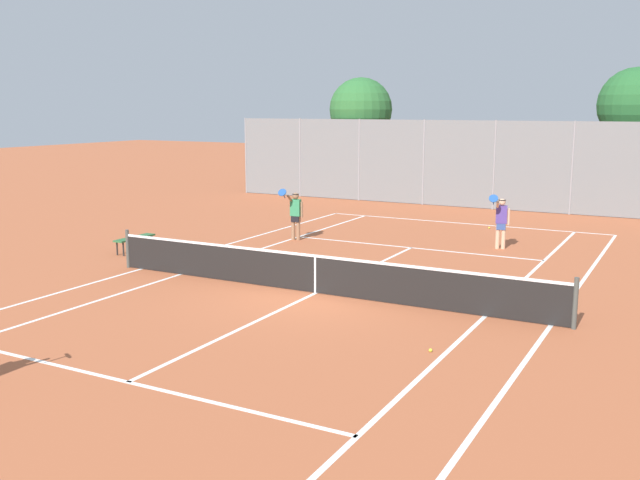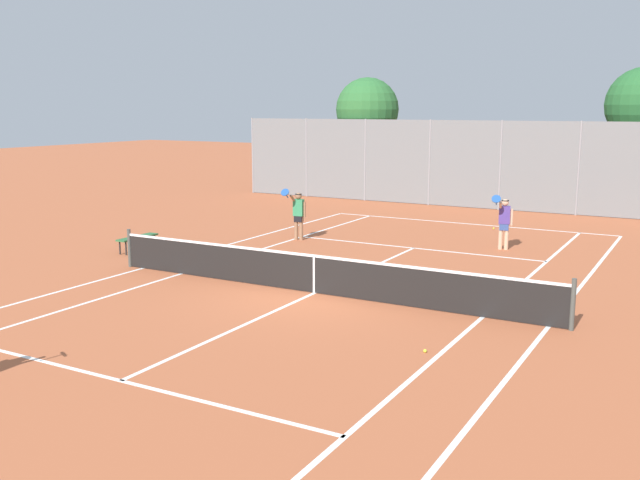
% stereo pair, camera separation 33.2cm
% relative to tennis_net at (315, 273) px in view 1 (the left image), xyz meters
% --- Properties ---
extents(ground_plane, '(120.00, 120.00, 0.00)m').
position_rel_tennis_net_xyz_m(ground_plane, '(0.00, 0.00, -0.51)').
color(ground_plane, '#B25B38').
extents(court_line_markings, '(11.10, 23.90, 0.01)m').
position_rel_tennis_net_xyz_m(court_line_markings, '(0.00, 0.00, -0.51)').
color(court_line_markings, white).
rests_on(court_line_markings, ground).
extents(tennis_net, '(12.00, 0.10, 1.07)m').
position_rel_tennis_net_xyz_m(tennis_net, '(0.00, 0.00, 0.00)').
color(tennis_net, '#474C47').
rests_on(tennis_net, ground).
extents(player_far_left, '(0.60, 0.79, 1.77)m').
position_rel_tennis_net_xyz_m(player_far_left, '(-3.93, 5.83, 0.42)').
color(player_far_left, '#936B4C').
rests_on(player_far_left, ground).
extents(player_far_right, '(0.54, 0.83, 1.77)m').
position_rel_tennis_net_xyz_m(player_far_right, '(2.54, 7.56, 0.42)').
color(player_far_right, '#D8A884').
rests_on(player_far_right, ground).
extents(loose_tennis_ball_1, '(0.07, 0.07, 0.07)m').
position_rel_tennis_net_xyz_m(loose_tennis_ball_1, '(1.23, 11.15, -0.48)').
color(loose_tennis_ball_1, '#D1DB33').
rests_on(loose_tennis_ball_1, ground).
extents(loose_tennis_ball_2, '(0.07, 0.07, 0.07)m').
position_rel_tennis_net_xyz_m(loose_tennis_ball_2, '(3.86, -2.67, -0.48)').
color(loose_tennis_ball_2, '#D1DB33').
rests_on(loose_tennis_ball_2, ground).
extents(courtside_bench, '(0.36, 1.50, 0.47)m').
position_rel_tennis_net_xyz_m(courtside_bench, '(-7.31, 1.75, -0.10)').
color(courtside_bench, '#2D6638').
rests_on(courtside_bench, ground).
extents(back_fence, '(25.97, 0.08, 3.87)m').
position_rel_tennis_net_xyz_m(back_fence, '(0.00, 16.25, 1.43)').
color(back_fence, gray).
rests_on(back_fence, ground).
extents(tree_behind_left, '(3.13, 3.13, 5.86)m').
position_rel_tennis_net_xyz_m(tree_behind_left, '(-7.20, 18.04, 3.68)').
color(tree_behind_left, brown).
rests_on(tree_behind_left, ground).
extents(tree_behind_right, '(3.24, 3.24, 6.13)m').
position_rel_tennis_net_xyz_m(tree_behind_right, '(5.24, 19.64, 3.92)').
color(tree_behind_right, brown).
rests_on(tree_behind_right, ground).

